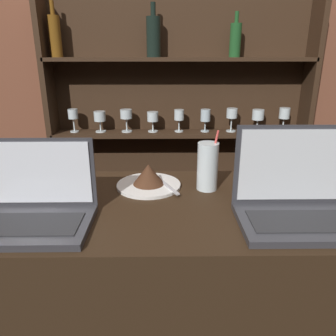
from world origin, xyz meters
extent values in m
cube|color=black|center=(0.00, 0.27, 0.48)|extent=(2.01, 0.54, 0.96)
cube|color=brown|center=(0.00, 1.41, 1.35)|extent=(7.00, 0.06, 2.70)
cube|color=#332114|center=(-0.67, 1.29, 0.84)|extent=(0.03, 0.18, 1.68)
cube|color=#332114|center=(0.81, 1.29, 0.84)|extent=(0.03, 0.18, 1.68)
cube|color=#332114|center=(0.07, 1.37, 0.84)|extent=(1.51, 0.02, 1.68)
cube|color=#332114|center=(0.07, 1.29, 0.50)|extent=(1.47, 0.18, 0.02)
cube|color=#332114|center=(0.07, 1.29, 0.92)|extent=(1.47, 0.18, 0.02)
cube|color=#332114|center=(0.07, 1.29, 1.34)|extent=(1.47, 0.18, 0.02)
cylinder|color=silver|center=(-0.55, 1.29, 0.93)|extent=(0.05, 0.05, 0.01)
cylinder|color=silver|center=(-0.55, 1.29, 0.97)|extent=(0.01, 0.01, 0.07)
cylinder|color=silver|center=(-0.55, 1.29, 1.04)|extent=(0.06, 0.06, 0.06)
cylinder|color=silver|center=(-0.39, 1.29, 0.93)|extent=(0.06, 0.06, 0.01)
cylinder|color=silver|center=(-0.39, 1.29, 0.97)|extent=(0.01, 0.01, 0.06)
cylinder|color=silver|center=(-0.39, 1.29, 1.03)|extent=(0.07, 0.07, 0.06)
cylinder|color=silver|center=(-0.24, 1.29, 0.93)|extent=(0.06, 0.06, 0.01)
cylinder|color=silver|center=(-0.24, 1.29, 0.97)|extent=(0.01, 0.01, 0.07)
cylinder|color=silver|center=(-0.24, 1.29, 1.04)|extent=(0.07, 0.07, 0.05)
cylinder|color=silver|center=(-0.08, 1.29, 0.93)|extent=(0.06, 0.06, 0.01)
cylinder|color=silver|center=(-0.08, 1.29, 0.97)|extent=(0.01, 0.01, 0.06)
cylinder|color=silver|center=(-0.08, 1.29, 1.02)|extent=(0.06, 0.06, 0.06)
cylinder|color=silver|center=(0.07, 1.29, 0.93)|extent=(0.05, 0.05, 0.01)
cylinder|color=silver|center=(0.07, 1.29, 0.97)|extent=(0.01, 0.01, 0.06)
cylinder|color=silver|center=(0.07, 1.29, 1.03)|extent=(0.06, 0.06, 0.06)
cylinder|color=silver|center=(0.23, 1.29, 0.93)|extent=(0.05, 0.05, 0.01)
cylinder|color=silver|center=(0.23, 1.29, 0.97)|extent=(0.01, 0.01, 0.06)
cylinder|color=silver|center=(0.23, 1.29, 1.03)|extent=(0.06, 0.06, 0.07)
cylinder|color=silver|center=(0.38, 1.29, 0.93)|extent=(0.06, 0.06, 0.01)
cylinder|color=silver|center=(0.38, 1.29, 0.98)|extent=(0.01, 0.01, 0.08)
cylinder|color=silver|center=(0.38, 1.29, 1.04)|extent=(0.06, 0.06, 0.06)
cylinder|color=silver|center=(0.54, 1.29, 0.93)|extent=(0.06, 0.06, 0.01)
cylinder|color=silver|center=(0.54, 1.29, 0.97)|extent=(0.01, 0.01, 0.06)
cylinder|color=silver|center=(0.54, 1.29, 1.03)|extent=(0.07, 0.07, 0.06)
cylinder|color=silver|center=(0.69, 1.29, 0.93)|extent=(0.05, 0.05, 0.01)
cylinder|color=silver|center=(0.69, 1.29, 0.97)|extent=(0.01, 0.01, 0.07)
cylinder|color=silver|center=(0.69, 1.29, 1.04)|extent=(0.06, 0.06, 0.06)
cylinder|color=black|center=(-0.07, 1.29, 1.45)|extent=(0.08, 0.08, 0.21)
cylinder|color=black|center=(-0.07, 1.29, 1.59)|extent=(0.03, 0.03, 0.07)
cylinder|color=#1E4C23|center=(0.37, 1.29, 1.44)|extent=(0.06, 0.06, 0.17)
cylinder|color=#1E4C23|center=(0.37, 1.29, 1.55)|extent=(0.02, 0.02, 0.06)
cylinder|color=brown|center=(-0.60, 1.29, 1.46)|extent=(0.06, 0.06, 0.21)
cylinder|color=brown|center=(-0.60, 1.29, 1.60)|extent=(0.02, 0.02, 0.07)
cube|color=#333338|center=(-0.36, 0.12, 0.97)|extent=(0.30, 0.21, 0.02)
cube|color=#28282B|center=(-0.36, 0.11, 0.98)|extent=(0.26, 0.11, 0.00)
cube|color=#333338|center=(-0.36, 0.23, 1.07)|extent=(0.30, 0.00, 0.19)
cube|color=white|center=(-0.36, 0.22, 1.07)|extent=(0.28, 0.01, 0.17)
cube|color=#333338|center=(0.34, 0.13, 0.97)|extent=(0.34, 0.21, 0.02)
cube|color=#28282B|center=(0.34, 0.12, 0.98)|extent=(0.29, 0.11, 0.00)
cube|color=#333338|center=(0.34, 0.23, 1.09)|extent=(0.34, 0.00, 0.22)
cube|color=silver|center=(0.34, 0.23, 1.09)|extent=(0.31, 0.01, 0.20)
cylinder|color=white|center=(-0.07, 0.39, 0.96)|extent=(0.21, 0.21, 0.01)
cone|color=#422616|center=(-0.07, 0.39, 1.00)|extent=(0.10, 0.10, 0.07)
cube|color=#B7B7BC|center=(-0.01, 0.38, 0.97)|extent=(0.08, 0.16, 0.00)
cylinder|color=silver|center=(0.12, 0.37, 1.04)|extent=(0.07, 0.07, 0.15)
cylinder|color=#E04C47|center=(0.13, 0.37, 1.06)|extent=(0.04, 0.01, 0.19)
camera|label=1|loc=(-0.02, -0.61, 1.38)|focal=35.00mm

